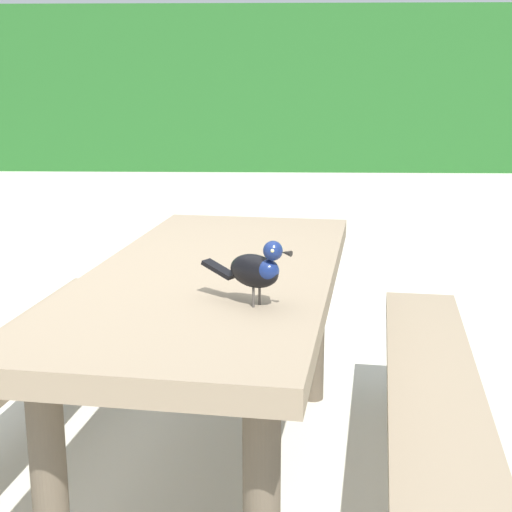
% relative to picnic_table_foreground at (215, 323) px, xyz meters
% --- Properties ---
extents(ground_plane, '(60.00, 60.00, 0.00)m').
position_rel_picnic_table_foreground_xyz_m(ground_plane, '(-0.37, 0.07, -0.56)').
color(ground_plane, beige).
extents(hedge_wall, '(28.00, 2.20, 2.28)m').
position_rel_picnic_table_foreground_xyz_m(hedge_wall, '(-0.37, 9.36, 0.58)').
color(hedge_wall, '#235B23').
rests_on(hedge_wall, ground).
extents(picnic_table_foreground, '(1.89, 1.92, 0.74)m').
position_rel_picnic_table_foreground_xyz_m(picnic_table_foreground, '(0.00, 0.00, 0.00)').
color(picnic_table_foreground, '#84725B').
rests_on(picnic_table_foreground, ground).
extents(bird_grackle, '(0.25, 0.18, 0.18)m').
position_rel_picnic_table_foreground_xyz_m(bird_grackle, '(0.15, -0.40, 0.29)').
color(bird_grackle, black).
rests_on(bird_grackle, picnic_table_foreground).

